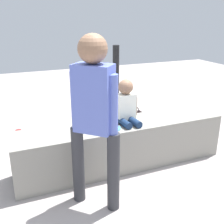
{
  "coord_description": "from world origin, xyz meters",
  "views": [
    {
      "loc": [
        -1.19,
        -2.58,
        1.67
      ],
      "look_at": [
        -0.22,
        -0.25,
        0.77
      ],
      "focal_mm": 44.29,
      "sensor_mm": 36.0,
      "label": 1
    }
  ],
  "objects": [
    {
      "name": "cake_box_white",
      "position": [
        0.25,
        0.79,
        0.06
      ],
      "size": [
        0.4,
        0.39,
        0.13
      ],
      "primitive_type": "cube",
      "rotation": [
        0.0,
        0.0,
        -0.35
      ],
      "color": "white",
      "rests_on": "ground_plane"
    },
    {
      "name": "handbag_black_leather",
      "position": [
        0.61,
        0.91,
        0.14
      ],
      "size": [
        0.28,
        0.13,
        0.36
      ],
      "color": "black",
      "rests_on": "ground_plane"
    },
    {
      "name": "water_bottle_near_gift",
      "position": [
        -0.48,
        0.94,
        0.08
      ],
      "size": [
        0.07,
        0.07,
        0.18
      ],
      "color": "silver",
      "rests_on": "ground_plane"
    },
    {
      "name": "cake_plate",
      "position": [
        -0.17,
        -0.09,
        0.54
      ],
      "size": [
        0.22,
        0.22,
        0.07
      ],
      "color": "#4CA5D8",
      "rests_on": "concrete_ledge"
    },
    {
      "name": "ground_plane",
      "position": [
        0.0,
        0.0,
        0.0
      ],
      "size": [
        12.0,
        12.0,
        0.0
      ],
      "primitive_type": "plane",
      "color": "#A79C98"
    },
    {
      "name": "concrete_ledge",
      "position": [
        0.0,
        0.0,
        0.26
      ],
      "size": [
        2.4,
        0.48,
        0.52
      ],
      "primitive_type": "cube",
      "color": "gray",
      "rests_on": "ground_plane"
    },
    {
      "name": "adult_standing",
      "position": [
        -0.5,
        -0.54,
        0.92
      ],
      "size": [
        0.36,
        0.35,
        1.53
      ],
      "color": "#2F2F34",
      "rests_on": "ground_plane"
    },
    {
      "name": "railing_post",
      "position": [
        0.65,
        1.67,
        0.45
      ],
      "size": [
        0.36,
        0.36,
        1.18
      ],
      "color": "black",
      "rests_on": "ground_plane"
    },
    {
      "name": "child_seated",
      "position": [
        0.06,
        0.02,
        0.73
      ],
      "size": [
        0.28,
        0.32,
        0.48
      ],
      "color": "#162B4E",
      "rests_on": "concrete_ledge"
    },
    {
      "name": "party_cup_red",
      "position": [
        -1.04,
        1.26,
        0.05
      ],
      "size": [
        0.08,
        0.08,
        0.11
      ],
      "primitive_type": "cylinder",
      "color": "red",
      "rests_on": "ground_plane"
    },
    {
      "name": "gift_bag",
      "position": [
        -0.4,
        0.42,
        0.14
      ],
      "size": [
        0.24,
        0.1,
        0.32
      ],
      "color": "#59C6B2",
      "rests_on": "ground_plane"
    }
  ]
}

